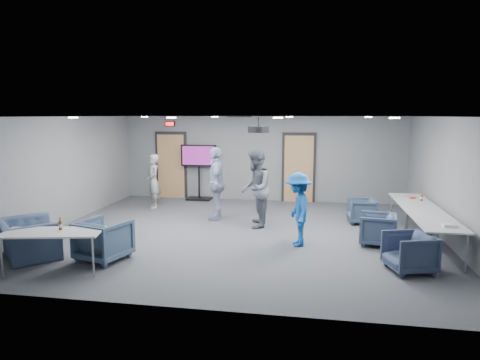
% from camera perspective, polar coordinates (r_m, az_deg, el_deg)
% --- Properties ---
extents(floor, '(9.00, 9.00, 0.00)m').
position_cam_1_polar(floor, '(10.07, 0.00, -7.10)').
color(floor, '#383A3F').
rests_on(floor, ground).
extents(ceiling, '(9.00, 9.00, 0.00)m').
position_cam_1_polar(ceiling, '(9.69, 0.00, 8.46)').
color(ceiling, silver).
rests_on(ceiling, wall_back).
extents(wall_back, '(9.00, 0.02, 2.70)m').
position_cam_1_polar(wall_back, '(13.72, 2.84, 2.85)').
color(wall_back, slate).
rests_on(wall_back, floor).
extents(wall_front, '(9.00, 0.02, 2.70)m').
position_cam_1_polar(wall_front, '(5.95, -6.56, -4.85)').
color(wall_front, slate).
rests_on(wall_front, floor).
extents(wall_left, '(0.02, 8.00, 2.70)m').
position_cam_1_polar(wall_left, '(11.44, -22.82, 1.02)').
color(wall_left, slate).
rests_on(wall_left, floor).
extents(wall_right, '(0.02, 8.00, 2.70)m').
position_cam_1_polar(wall_right, '(10.06, 26.16, -0.14)').
color(wall_right, slate).
rests_on(wall_right, floor).
extents(door_left, '(1.06, 0.17, 2.24)m').
position_cam_1_polar(door_left, '(14.37, -9.15, 1.89)').
color(door_left, black).
rests_on(door_left, wall_back).
extents(door_right, '(1.06, 0.17, 2.24)m').
position_cam_1_polar(door_right, '(13.61, 7.83, 1.54)').
color(door_right, black).
rests_on(door_right, wall_back).
extents(exit_sign, '(0.32, 0.08, 0.16)m').
position_cam_1_polar(exit_sign, '(14.26, -9.32, 7.40)').
color(exit_sign, black).
rests_on(exit_sign, wall_back).
extents(hvac_diffuser, '(0.60, 0.60, 0.03)m').
position_cam_1_polar(hvac_diffuser, '(12.53, -0.08, 8.43)').
color(hvac_diffuser, black).
rests_on(hvac_diffuser, ceiling).
extents(downlights, '(6.18, 3.78, 0.02)m').
position_cam_1_polar(downlights, '(9.69, 0.00, 8.37)').
color(downlights, white).
rests_on(downlights, ceiling).
extents(person_a, '(0.64, 0.69, 1.59)m').
position_cam_1_polar(person_a, '(12.90, -11.45, -0.16)').
color(person_a, '#9EA19E').
rests_on(person_a, floor).
extents(person_b, '(0.79, 0.98, 1.92)m').
position_cam_1_polar(person_b, '(10.43, 2.06, -1.14)').
color(person_b, '#535964').
rests_on(person_b, floor).
extents(person_c, '(0.64, 1.18, 1.91)m').
position_cam_1_polar(person_c, '(11.27, -3.16, -0.44)').
color(person_c, '#A0A7CE').
rests_on(person_c, floor).
extents(person_d, '(0.76, 1.10, 1.56)m').
position_cam_1_polar(person_d, '(9.06, 7.72, -3.89)').
color(person_d, '#184F9C').
rests_on(person_d, floor).
extents(chair_right_a, '(0.73, 0.71, 0.63)m').
position_cam_1_polar(chair_right_a, '(11.34, 15.94, -3.99)').
color(chair_right_a, '#334258').
rests_on(chair_right_a, floor).
extents(chair_right_b, '(0.85, 0.84, 0.68)m').
position_cam_1_polar(chair_right_b, '(9.57, 17.89, -6.27)').
color(chair_right_b, '#374560').
rests_on(chair_right_b, floor).
extents(chair_right_c, '(0.94, 0.92, 0.69)m').
position_cam_1_polar(chair_right_c, '(8.18, 21.63, -8.96)').
color(chair_right_c, '#333E59').
rests_on(chair_right_c, floor).
extents(chair_front_a, '(1.05, 1.06, 0.79)m').
position_cam_1_polar(chair_front_a, '(8.58, -17.72, -7.60)').
color(chair_front_a, '#3C5069').
rests_on(chair_front_a, floor).
extents(chair_front_b, '(1.53, 1.52, 0.75)m').
position_cam_1_polar(chair_front_b, '(9.24, -26.37, -7.06)').
color(chair_front_b, '#3D4D69').
rests_on(chair_front_b, floor).
extents(table_right_a, '(0.80, 1.91, 0.73)m').
position_cam_1_polar(table_right_a, '(10.94, 22.05, -2.76)').
color(table_right_a, '#AAADAF').
rests_on(table_right_a, floor).
extents(table_right_b, '(0.79, 1.90, 0.73)m').
position_cam_1_polar(table_right_b, '(9.14, 24.54, -5.08)').
color(table_right_b, '#AAADAF').
rests_on(table_right_b, floor).
extents(table_front_left, '(1.79, 1.03, 0.73)m').
position_cam_1_polar(table_front_left, '(8.17, -23.73, -6.64)').
color(table_front_left, '#AAADAF').
rests_on(table_front_left, floor).
extents(bottle_front, '(0.06, 0.06, 0.23)m').
position_cam_1_polar(bottle_front, '(8.19, -22.83, -5.60)').
color(bottle_front, '#632D11').
rests_on(bottle_front, table_front_left).
extents(bottle_right, '(0.06, 0.06, 0.22)m').
position_cam_1_polar(bottle_right, '(10.93, 23.05, -2.17)').
color(bottle_right, '#632D11').
rests_on(bottle_right, table_right_a).
extents(snack_box, '(0.19, 0.16, 0.04)m').
position_cam_1_polar(snack_box, '(11.17, 21.91, -2.22)').
color(snack_box, '#C73A31').
rests_on(snack_box, table_right_a).
extents(wrapper, '(0.23, 0.16, 0.05)m').
position_cam_1_polar(wrapper, '(8.65, 26.18, -5.46)').
color(wrapper, silver).
rests_on(wrapper, table_right_b).
extents(tv_stand, '(1.17, 0.56, 1.79)m').
position_cam_1_polar(tv_stand, '(13.89, -5.51, 1.51)').
color(tv_stand, black).
rests_on(tv_stand, floor).
extents(projector, '(0.48, 0.45, 0.37)m').
position_cam_1_polar(projector, '(10.02, 2.47, 6.76)').
color(projector, black).
rests_on(projector, ceiling).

